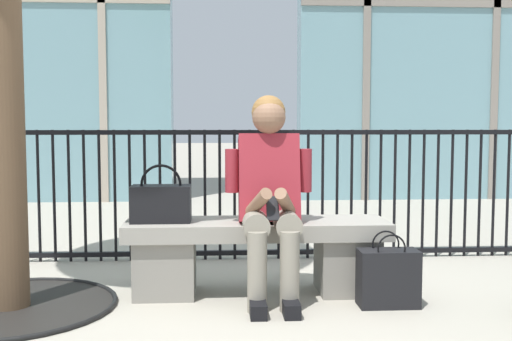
{
  "coord_description": "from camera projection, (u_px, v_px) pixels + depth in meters",
  "views": [
    {
      "loc": [
        -0.23,
        -3.64,
        1.04
      ],
      "look_at": [
        0.0,
        0.1,
        0.75
      ],
      "focal_mm": 42.26,
      "sensor_mm": 36.0,
      "label": 1
    }
  ],
  "objects": [
    {
      "name": "ground_plane",
      "position": [
        257.0,
        293.0,
        3.72
      ],
      "size": [
        60.0,
        60.0,
        0.0
      ],
      "primitive_type": "plane",
      "color": "#A8A091"
    },
    {
      "name": "plaza_railing",
      "position": [
        249.0,
        194.0,
        4.61
      ],
      "size": [
        8.18,
        0.04,
        1.0
      ],
      "color": "black",
      "rests_on": "ground"
    },
    {
      "name": "handbag_on_bench",
      "position": [
        161.0,
        203.0,
        3.63
      ],
      "size": [
        0.36,
        0.19,
        0.35
      ],
      "color": "black",
      "rests_on": "stone_bench"
    },
    {
      "name": "stone_bench",
      "position": [
        257.0,
        249.0,
        3.69
      ],
      "size": [
        1.6,
        0.44,
        0.45
      ],
      "color": "gray",
      "rests_on": "ground"
    },
    {
      "name": "seated_person_with_phone",
      "position": [
        270.0,
        190.0,
        3.54
      ],
      "size": [
        0.52,
        0.66,
        1.21
      ],
      "color": "gray",
      "rests_on": "ground"
    },
    {
      "name": "shopping_bag",
      "position": [
        388.0,
        277.0,
        3.43
      ],
      "size": [
        0.34,
        0.17,
        0.43
      ],
      "color": "black",
      "rests_on": "ground"
    }
  ]
}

